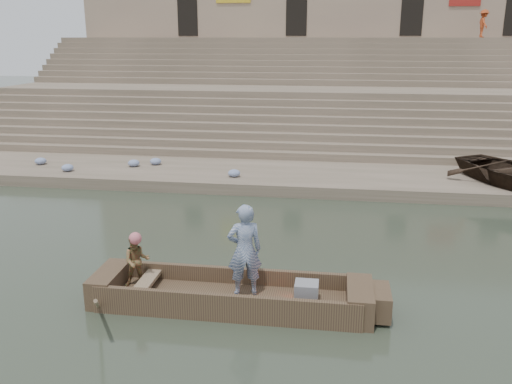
% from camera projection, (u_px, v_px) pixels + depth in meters
% --- Properties ---
extents(ground, '(120.00, 120.00, 0.00)m').
position_uv_depth(ground, '(298.00, 273.00, 12.40)').
color(ground, '#263124').
rests_on(ground, ground).
extents(lower_landing, '(32.00, 4.00, 0.40)m').
position_uv_depth(lower_landing, '(314.00, 178.00, 19.95)').
color(lower_landing, gray).
rests_on(lower_landing, ground).
extents(mid_landing, '(32.00, 3.00, 2.80)m').
position_uv_depth(mid_landing, '(322.00, 117.00, 26.75)').
color(mid_landing, gray).
rests_on(mid_landing, ground).
extents(upper_landing, '(32.00, 3.00, 5.20)m').
position_uv_depth(upper_landing, '(326.00, 82.00, 33.07)').
color(upper_landing, gray).
rests_on(upper_landing, ground).
extents(ghat_steps, '(32.00, 11.00, 5.20)m').
position_uv_depth(ghat_steps, '(323.00, 105.00, 28.24)').
color(ghat_steps, gray).
rests_on(ghat_steps, ground).
extents(building_wall, '(32.00, 5.07, 11.20)m').
position_uv_depth(building_wall, '(329.00, 31.00, 36.04)').
color(building_wall, tan).
rests_on(building_wall, ground).
extents(main_rowboat, '(5.00, 1.30, 0.22)m').
position_uv_depth(main_rowboat, '(230.00, 301.00, 10.86)').
color(main_rowboat, brown).
rests_on(main_rowboat, ground).
extents(rowboat_trim, '(6.04, 2.63, 1.78)m').
position_uv_depth(rowboat_trim, '(240.00, 293.00, 10.78)').
color(rowboat_trim, brown).
rests_on(rowboat_trim, ground).
extents(standing_man, '(0.80, 0.65, 1.90)m').
position_uv_depth(standing_man, '(245.00, 250.00, 10.66)').
color(standing_man, navy).
rests_on(standing_man, main_rowboat).
extents(rowing_man, '(0.66, 0.59, 1.11)m').
position_uv_depth(rowing_man, '(137.00, 261.00, 11.15)').
color(rowing_man, '#297B36').
rests_on(rowing_man, main_rowboat).
extents(television, '(0.46, 0.42, 0.40)m').
position_uv_depth(television, '(306.00, 292.00, 10.56)').
color(television, gray).
rests_on(television, main_rowboat).
extents(pedestrian, '(0.63, 1.03, 1.54)m').
position_uv_depth(pedestrian, '(484.00, 24.00, 30.89)').
color(pedestrian, '#AC411D').
rests_on(pedestrian, upper_landing).
extents(cloth_bundles, '(8.34, 1.96, 0.26)m').
position_uv_depth(cloth_bundles, '(125.00, 165.00, 20.56)').
color(cloth_bundles, '#3F5999').
rests_on(cloth_bundles, lower_landing).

